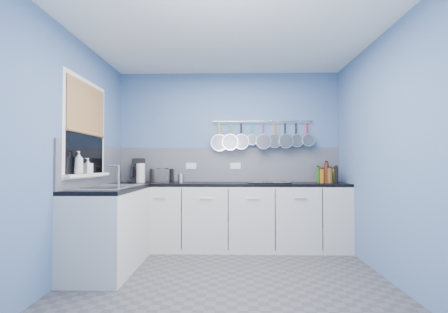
{
  "coord_description": "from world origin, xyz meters",
  "views": [
    {
      "loc": [
        0.05,
        -3.23,
        1.15
      ],
      "look_at": [
        -0.05,
        0.75,
        1.25
      ],
      "focal_mm": 25.83,
      "sensor_mm": 36.0,
      "label": 1
    }
  ],
  "objects_px": {
    "toaster": "(162,176)",
    "hob": "(268,182)",
    "soap_bottle_b": "(88,166)",
    "canister": "(181,178)",
    "soap_bottle_a": "(79,163)",
    "paper_towel": "(141,173)",
    "coffee_maker": "(138,170)"
  },
  "relations": [
    {
      "from": "hob",
      "to": "paper_towel",
      "type": "bearing_deg",
      "value": 178.66
    },
    {
      "from": "soap_bottle_a",
      "to": "soap_bottle_b",
      "type": "bearing_deg",
      "value": 90.0
    },
    {
      "from": "soap_bottle_b",
      "to": "canister",
      "type": "bearing_deg",
      "value": 48.76
    },
    {
      "from": "paper_towel",
      "to": "canister",
      "type": "xyz_separation_m",
      "value": [
        0.56,
        0.02,
        -0.07
      ]
    },
    {
      "from": "soap_bottle_a",
      "to": "coffee_maker",
      "type": "xyz_separation_m",
      "value": [
        0.24,
        1.29,
        -0.1
      ]
    },
    {
      "from": "soap_bottle_a",
      "to": "canister",
      "type": "xyz_separation_m",
      "value": [
        0.87,
        1.2,
        -0.21
      ]
    },
    {
      "from": "toaster",
      "to": "canister",
      "type": "bearing_deg",
      "value": 12.03
    },
    {
      "from": "coffee_maker",
      "to": "hob",
      "type": "height_order",
      "value": "coffee_maker"
    },
    {
      "from": "canister",
      "to": "soap_bottle_b",
      "type": "bearing_deg",
      "value": -131.24
    },
    {
      "from": "soap_bottle_b",
      "to": "toaster",
      "type": "relative_size",
      "value": 0.58
    },
    {
      "from": "soap_bottle_b",
      "to": "soap_bottle_a",
      "type": "bearing_deg",
      "value": -90.0
    },
    {
      "from": "soap_bottle_b",
      "to": "hob",
      "type": "relative_size",
      "value": 0.3
    },
    {
      "from": "toaster",
      "to": "canister",
      "type": "distance_m",
      "value": 0.27
    },
    {
      "from": "toaster",
      "to": "hob",
      "type": "xyz_separation_m",
      "value": [
        1.47,
        -0.09,
        -0.09
      ]
    },
    {
      "from": "hob",
      "to": "canister",
      "type": "bearing_deg",
      "value": 177.23
    },
    {
      "from": "soap_bottle_b",
      "to": "paper_towel",
      "type": "bearing_deg",
      "value": 72.58
    },
    {
      "from": "soap_bottle_b",
      "to": "toaster",
      "type": "xyz_separation_m",
      "value": [
        0.6,
        1.02,
        -0.14
      ]
    },
    {
      "from": "soap_bottle_b",
      "to": "toaster",
      "type": "height_order",
      "value": "soap_bottle_b"
    },
    {
      "from": "soap_bottle_a",
      "to": "hob",
      "type": "height_order",
      "value": "soap_bottle_a"
    },
    {
      "from": "coffee_maker",
      "to": "soap_bottle_a",
      "type": "bearing_deg",
      "value": -115.72
    },
    {
      "from": "toaster",
      "to": "hob",
      "type": "bearing_deg",
      "value": 14.49
    },
    {
      "from": "soap_bottle_a",
      "to": "hob",
      "type": "distance_m",
      "value": 2.38
    },
    {
      "from": "paper_towel",
      "to": "soap_bottle_a",
      "type": "bearing_deg",
      "value": -104.47
    },
    {
      "from": "toaster",
      "to": "hob",
      "type": "distance_m",
      "value": 1.47
    },
    {
      "from": "coffee_maker",
      "to": "toaster",
      "type": "relative_size",
      "value": 1.14
    },
    {
      "from": "coffee_maker",
      "to": "canister",
      "type": "relative_size",
      "value": 2.74
    },
    {
      "from": "soap_bottle_a",
      "to": "coffee_maker",
      "type": "relative_size",
      "value": 0.71
    },
    {
      "from": "soap_bottle_a",
      "to": "toaster",
      "type": "bearing_deg",
      "value": 63.92
    },
    {
      "from": "soap_bottle_a",
      "to": "coffee_maker",
      "type": "distance_m",
      "value": 1.31
    },
    {
      "from": "canister",
      "to": "hob",
      "type": "distance_m",
      "value": 1.2
    },
    {
      "from": "toaster",
      "to": "coffee_maker",
      "type": "bearing_deg",
      "value": -171.26
    },
    {
      "from": "paper_towel",
      "to": "toaster",
      "type": "xyz_separation_m",
      "value": [
        0.3,
        0.04,
        -0.04
      ]
    }
  ]
}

